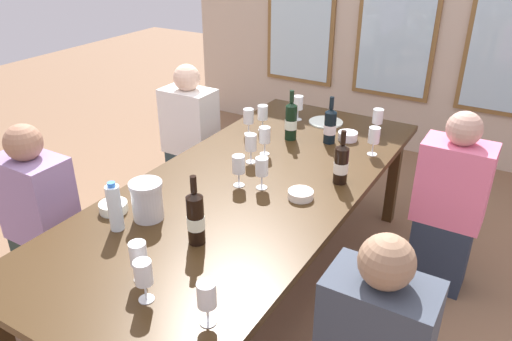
% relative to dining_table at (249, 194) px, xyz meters
% --- Properties ---
extents(ground_plane, '(12.00, 12.00, 0.00)m').
position_rel_dining_table_xyz_m(ground_plane, '(0.00, 0.00, -0.68)').
color(ground_plane, brown).
extents(dining_table, '(1.12, 2.63, 0.74)m').
position_rel_dining_table_xyz_m(dining_table, '(0.00, 0.00, 0.00)').
color(dining_table, '#3B2712').
rests_on(dining_table, ground).
extents(white_plate_0, '(0.24, 0.24, 0.01)m').
position_rel_dining_table_xyz_m(white_plate_0, '(-0.01, 1.04, 0.06)').
color(white_plate_0, white).
rests_on(white_plate_0, dining_table).
extents(metal_pitcher, '(0.16, 0.16, 0.19)m').
position_rel_dining_table_xyz_m(metal_pitcher, '(-0.23, -0.53, 0.16)').
color(metal_pitcher, silver).
rests_on(metal_pitcher, dining_table).
extents(wine_bottle_0, '(0.08, 0.08, 0.32)m').
position_rel_dining_table_xyz_m(wine_bottle_0, '(-0.09, 0.66, 0.18)').
color(wine_bottle_0, black).
rests_on(wine_bottle_0, dining_table).
extents(wine_bottle_1, '(0.08, 0.08, 0.33)m').
position_rel_dining_table_xyz_m(wine_bottle_1, '(0.08, -0.57, 0.18)').
color(wine_bottle_1, black).
rests_on(wine_bottle_1, dining_table).
extents(wine_bottle_2, '(0.08, 0.08, 0.30)m').
position_rel_dining_table_xyz_m(wine_bottle_2, '(0.41, 0.27, 0.17)').
color(wine_bottle_2, black).
rests_on(wine_bottle_2, dining_table).
extents(wine_bottle_3, '(0.08, 0.08, 0.30)m').
position_rel_dining_table_xyz_m(wine_bottle_3, '(0.15, 0.73, 0.17)').
color(wine_bottle_3, black).
rests_on(wine_bottle_3, dining_table).
extents(tasting_bowl_0, '(0.12, 0.12, 0.05)m').
position_rel_dining_table_xyz_m(tasting_bowl_0, '(0.23, 0.84, 0.08)').
color(tasting_bowl_0, white).
rests_on(tasting_bowl_0, dining_table).
extents(tasting_bowl_1, '(0.13, 0.13, 0.04)m').
position_rel_dining_table_xyz_m(tasting_bowl_1, '(0.30, 0.01, 0.08)').
color(tasting_bowl_1, white).
rests_on(tasting_bowl_1, dining_table).
extents(tasting_bowl_2, '(0.14, 0.14, 0.05)m').
position_rel_dining_table_xyz_m(tasting_bowl_2, '(-0.42, -0.57, 0.08)').
color(tasting_bowl_2, white).
rests_on(tasting_bowl_2, dining_table).
extents(water_bottle, '(0.06, 0.06, 0.24)m').
position_rel_dining_table_xyz_m(water_bottle, '(-0.29, -0.67, 0.17)').
color(water_bottle, white).
rests_on(water_bottle, dining_table).
extents(wine_glass_0, '(0.07, 0.07, 0.17)m').
position_rel_dining_table_xyz_m(wine_glass_0, '(0.14, -0.96, 0.18)').
color(wine_glass_0, white).
rests_on(wine_glass_0, dining_table).
extents(wine_glass_1, '(0.07, 0.07, 0.17)m').
position_rel_dining_table_xyz_m(wine_glass_1, '(-0.04, -0.04, 0.18)').
color(wine_glass_1, white).
rests_on(wine_glass_1, dining_table).
extents(wine_glass_2, '(0.07, 0.07, 0.17)m').
position_rel_dining_table_xyz_m(wine_glass_2, '(0.44, 0.70, 0.18)').
color(wine_glass_2, white).
rests_on(wine_glass_2, dining_table).
extents(wine_glass_3, '(0.07, 0.07, 0.17)m').
position_rel_dining_table_xyz_m(wine_glass_3, '(-0.36, 0.59, 0.18)').
color(wine_glass_3, white).
rests_on(wine_glass_3, dining_table).
extents(wine_glass_4, '(0.07, 0.07, 0.17)m').
position_rel_dining_table_xyz_m(wine_glass_4, '(0.08, 0.00, 0.18)').
color(wine_glass_4, white).
rests_on(wine_glass_4, dining_table).
extents(wine_glass_5, '(0.07, 0.07, 0.17)m').
position_rel_dining_table_xyz_m(wine_glass_5, '(0.05, -0.89, 0.18)').
color(wine_glass_5, white).
rests_on(wine_glass_5, dining_table).
extents(wine_glass_6, '(0.07, 0.07, 0.17)m').
position_rel_dining_table_xyz_m(wine_glass_6, '(-0.13, 0.24, 0.18)').
color(wine_glass_6, white).
rests_on(wine_glass_6, dining_table).
extents(wine_glass_7, '(0.07, 0.07, 0.17)m').
position_rel_dining_table_xyz_m(wine_glass_7, '(-0.32, 0.70, 0.18)').
color(wine_glass_7, white).
rests_on(wine_glass_7, dining_table).
extents(wine_glass_8, '(0.07, 0.07, 0.17)m').
position_rel_dining_table_xyz_m(wine_glass_8, '(0.36, 1.02, 0.18)').
color(wine_glass_8, white).
rests_on(wine_glass_8, dining_table).
extents(wine_glass_9, '(0.07, 0.07, 0.17)m').
position_rel_dining_table_xyz_m(wine_glass_9, '(-0.12, 0.37, 0.18)').
color(wine_glass_9, white).
rests_on(wine_glass_9, dining_table).
extents(wine_glass_10, '(0.07, 0.07, 0.17)m').
position_rel_dining_table_xyz_m(wine_glass_10, '(0.41, -0.94, 0.18)').
color(wine_glass_10, white).
rests_on(wine_glass_10, dining_table).
extents(wine_glass_11, '(0.07, 0.07, 0.17)m').
position_rel_dining_table_xyz_m(wine_glass_11, '(-0.20, 0.99, 0.18)').
color(wine_glass_11, white).
rests_on(wine_glass_11, dining_table).
extents(seated_person_0, '(0.38, 0.24, 1.11)m').
position_rel_dining_table_xyz_m(seated_person_0, '(-0.93, -0.64, -0.15)').
color(seated_person_0, '#293733').
rests_on(seated_person_0, ground).
extents(seated_person_2, '(0.38, 0.24, 1.11)m').
position_rel_dining_table_xyz_m(seated_person_2, '(-0.93, 0.68, -0.15)').
color(seated_person_2, '#27373A').
rests_on(seated_person_2, ground).
extents(seated_person_3, '(0.38, 0.24, 1.11)m').
position_rel_dining_table_xyz_m(seated_person_3, '(0.93, 0.68, -0.15)').
color(seated_person_3, '#262F40').
rests_on(seated_person_3, ground).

